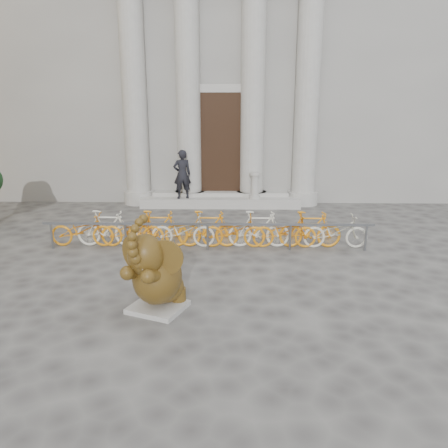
{
  "coord_description": "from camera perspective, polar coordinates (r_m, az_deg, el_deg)",
  "views": [
    {
      "loc": [
        0.48,
        -6.98,
        3.65
      ],
      "look_at": [
        0.28,
        2.57,
        1.1
      ],
      "focal_mm": 35.0,
      "sensor_mm": 36.0,
      "label": 1
    }
  ],
  "objects": [
    {
      "name": "bike_rack",
      "position": [
        11.73,
        -2.09,
        -0.64
      ],
      "size": [
        8.71,
        0.53,
        1.0
      ],
      "color": "slate",
      "rests_on": "ground"
    },
    {
      "name": "balustrade_post",
      "position": [
        16.35,
        4.04,
        4.9
      ],
      "size": [
        0.4,
        0.4,
        0.98
      ],
      "color": "#A8A59E",
      "rests_on": "entrance_steps"
    },
    {
      "name": "elephant_statue",
      "position": [
        8.11,
        -8.9,
        -6.66
      ],
      "size": [
        1.28,
        1.5,
        1.89
      ],
      "rotation": [
        0.0,
        0.0,
        -0.39
      ],
      "color": "#A8A59E",
      "rests_on": "ground"
    },
    {
      "name": "ground",
      "position": [
        7.89,
        -2.48,
        -12.62
      ],
      "size": [
        80.0,
        80.0,
        0.0
      ],
      "primitive_type": "plane",
      "color": "#474442",
      "rests_on": "ground"
    },
    {
      "name": "classical_building",
      "position": [
        22.05,
        -0.06,
        21.02
      ],
      "size": [
        22.0,
        10.7,
        12.0
      ],
      "color": "gray",
      "rests_on": "ground"
    },
    {
      "name": "pedestrian",
      "position": [
        16.32,
        -5.49,
        6.47
      ],
      "size": [
        0.76,
        0.62,
        1.81
      ],
      "primitive_type": "imported",
      "rotation": [
        0.0,
        0.0,
        3.46
      ],
      "color": "black",
      "rests_on": "entrance_steps"
    },
    {
      "name": "entrance_steps",
      "position": [
        16.75,
        -0.47,
        2.99
      ],
      "size": [
        6.0,
        1.2,
        0.36
      ],
      "primitive_type": "cube",
      "color": "#A8A59E",
      "rests_on": "ground"
    }
  ]
}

